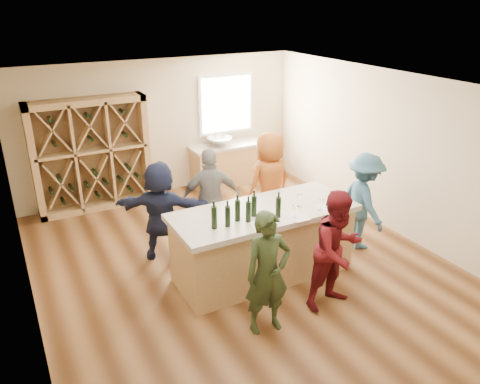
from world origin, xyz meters
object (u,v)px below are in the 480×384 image
wine_bottle_e (254,206)px  person_far_mid (211,199)px  person_near_left (268,273)px  wine_bottle_b (228,216)px  person_far_right (270,182)px  person_far_left (161,211)px  wine_rack (92,155)px  person_server (364,201)px  wine_bottle_f (278,207)px  wine_bottle_c (238,210)px  wine_bottle_d (248,212)px  sink (220,141)px  person_near_right (338,250)px  tasting_counter_base (263,245)px  wine_bottle_a (214,218)px

wine_bottle_e → person_far_mid: bearing=92.9°
person_near_left → wine_bottle_b: bearing=101.7°
person_far_right → person_far_left: size_ratio=1.11×
wine_rack → wine_bottle_b: bearing=-76.0°
person_server → wine_bottle_f: 1.92m
wine_bottle_c → wine_bottle_d: (0.12, -0.09, -0.01)m
sink → wine_bottle_b: bearing=-114.3°
wine_rack → sink: size_ratio=4.06×
person_near_right → person_far_left: size_ratio=1.02×
wine_bottle_c → person_near_left: person_near_left is taller
person_far_left → sink: bearing=-102.1°
wine_bottle_c → wine_rack: bearing=107.1°
wine_rack → wine_bottle_e: wine_rack is taller
tasting_counter_base → person_far_mid: (-0.30, 1.18, 0.36)m
wine_rack → person_near_right: bearing=-65.7°
wine_bottle_a → person_server: size_ratio=0.19×
sink → wine_bottle_c: size_ratio=1.77×
sink → person_near_right: size_ratio=0.32×
wine_bottle_a → wine_bottle_b: 0.19m
wine_rack → sink: 2.70m
person_far_mid → wine_bottle_f: size_ratio=5.70×
sink → wine_bottle_e: size_ratio=1.75×
person_far_left → wine_bottle_f: (1.20, -1.51, 0.42)m
wine_bottle_a → wine_bottle_e: bearing=7.0°
person_server → wine_bottle_f: size_ratio=5.45×
person_server → person_far_mid: bearing=74.3°
wine_bottle_e → person_server: size_ratio=0.19×
sink → wine_bottle_a: bearing=-116.7°
sink → wine_bottle_f: size_ratio=1.81×
sink → person_far_mid: person_far_mid is taller
sink → person_far_left: (-2.18, -2.39, -0.20)m
tasting_counter_base → person_far_mid: person_far_mid is taller
wine_bottle_d → person_far_right: person_far_right is taller
person_near_left → person_far_mid: person_far_mid is taller
wine_bottle_b → wine_bottle_f: (0.75, -0.07, 0.00)m
person_far_mid → person_far_left: 0.86m
wine_bottle_b → person_far_right: 2.17m
wine_rack → wine_bottle_d: wine_rack is taller
wine_bottle_d → person_far_left: size_ratio=0.18×
person_near_right → person_server: bearing=31.5°
person_near_right → wine_bottle_f: (-0.43, 0.80, 0.40)m
wine_bottle_d → person_far_mid: size_ratio=0.17×
wine_bottle_b → wine_bottle_a: bearing=169.3°
wine_bottle_f → person_server: bearing=8.8°
person_near_left → person_far_left: size_ratio=1.00×
person_far_right → person_near_left: bearing=49.9°
person_near_left → person_far_mid: 2.31m
wine_bottle_b → wine_bottle_d: 0.31m
tasting_counter_base → wine_bottle_f: 0.79m
wine_rack → person_near_left: wine_rack is taller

